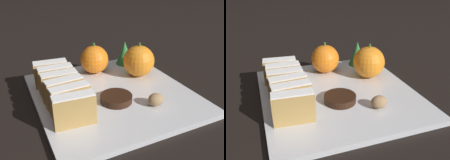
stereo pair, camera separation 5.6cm
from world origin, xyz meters
The scene contains 13 objects.
ground_plane centered at (0.00, 0.00, 0.00)m, with size 6.00×6.00×0.00m, color black.
serving_platter centered at (0.00, 0.00, 0.01)m, with size 0.34×0.36×0.01m.
stollen_slice_front centered at (-0.12, -0.08, 0.04)m, with size 0.08×0.03×0.06m.
stollen_slice_second centered at (-0.11, -0.05, 0.04)m, with size 0.08×0.03×0.06m.
stollen_slice_third centered at (-0.11, -0.01, 0.04)m, with size 0.08×0.03×0.06m.
stollen_slice_fourth centered at (-0.11, 0.02, 0.04)m, with size 0.08×0.03×0.06m.
stollen_slice_fifth centered at (-0.11, 0.06, 0.04)m, with size 0.08×0.03×0.06m.
stollen_slice_sixth centered at (-0.12, 0.09, 0.04)m, with size 0.08×0.03×0.06m.
orange_near centered at (0.10, 0.05, 0.05)m, with size 0.08×0.08×0.09m.
orange_far centered at (0.01, 0.12, 0.05)m, with size 0.07×0.07×0.08m.
walnut centered at (0.06, -0.09, 0.03)m, with size 0.03×0.03×0.03m.
chocolate_cookie centered at (-0.01, -0.04, 0.02)m, with size 0.07×0.07×0.01m.
evergreen_sprig centered at (0.11, 0.14, 0.05)m, with size 0.05×0.05×0.07m.
Camera 1 is at (-0.22, -0.45, 0.29)m, focal length 40.00 mm.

